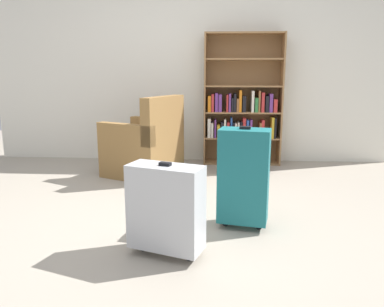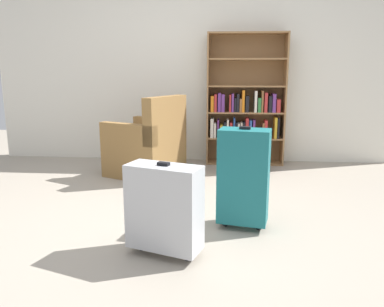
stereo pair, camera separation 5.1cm
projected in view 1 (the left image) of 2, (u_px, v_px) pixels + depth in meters
ground_plane at (169, 224)px, 2.89m from camera, size 9.05×9.05×0.00m
back_wall at (189, 61)px, 4.81m from camera, size 5.17×0.10×2.60m
bookshelf at (242, 105)px, 4.70m from camera, size 0.97×0.27×1.62m
armchair at (145, 147)px, 4.23m from camera, size 0.93×0.93×0.90m
mug at (188, 168)px, 4.37m from camera, size 0.12×0.08×0.10m
storage_box at (241, 161)px, 4.39m from camera, size 0.51×0.26×0.24m
suitcase_teal at (244, 176)px, 2.75m from camera, size 0.40×0.28×0.77m
suitcase_silver at (166, 208)px, 2.34m from camera, size 0.51×0.34×0.61m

